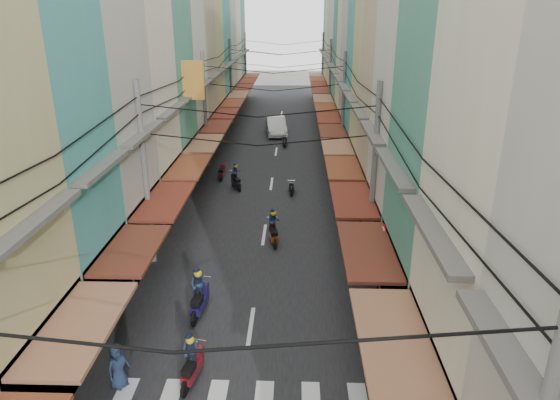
# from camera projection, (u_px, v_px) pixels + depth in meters

# --- Properties ---
(ground) EXTENTS (160.00, 160.00, 0.00)m
(ground) POSITION_uv_depth(u_px,v_px,m) (255.00, 298.00, 19.99)
(ground) COLOR #60605C
(ground) RESTS_ON ground
(road) EXTENTS (10.00, 80.00, 0.02)m
(road) POSITION_uv_depth(u_px,v_px,m) (275.00, 159.00, 38.66)
(road) COLOR black
(road) RESTS_ON ground
(sidewalk_left) EXTENTS (3.00, 80.00, 0.06)m
(sidewalk_left) POSITION_uv_depth(u_px,v_px,m) (192.00, 158.00, 38.85)
(sidewalk_left) COLOR gray
(sidewalk_left) RESTS_ON ground
(sidewalk_right) EXTENTS (3.00, 80.00, 0.06)m
(sidewalk_right) POSITION_uv_depth(u_px,v_px,m) (359.00, 159.00, 38.46)
(sidewalk_right) COLOR gray
(sidewalk_right) RESTS_ON ground
(building_row_left) EXTENTS (7.80, 67.67, 23.70)m
(building_row_left) POSITION_uv_depth(u_px,v_px,m) (150.00, 27.00, 32.19)
(building_row_left) COLOR beige
(building_row_left) RESTS_ON ground
(building_row_right) EXTENTS (7.80, 68.98, 22.59)m
(building_row_right) POSITION_uv_depth(u_px,v_px,m) (396.00, 33.00, 31.75)
(building_row_right) COLOR teal
(building_row_right) RESTS_ON ground
(utility_poles) EXTENTS (10.20, 66.13, 8.20)m
(utility_poles) POSITION_uv_depth(u_px,v_px,m) (272.00, 81.00, 31.65)
(utility_poles) COLOR slate
(utility_poles) RESTS_ON ground
(white_car) EXTENTS (5.85, 2.89, 1.98)m
(white_car) POSITION_uv_depth(u_px,v_px,m) (276.00, 134.00, 46.19)
(white_car) COLOR white
(white_car) RESTS_ON ground
(bicycle) EXTENTS (1.66, 1.07, 1.07)m
(bicycle) POSITION_uv_depth(u_px,v_px,m) (439.00, 349.00, 17.00)
(bicycle) COLOR black
(bicycle) RESTS_ON ground
(moving_scooters) EXTENTS (5.08, 30.56, 1.95)m
(moving_scooters) POSITION_uv_depth(u_px,v_px,m) (244.00, 222.00, 25.77)
(moving_scooters) COLOR black
(moving_scooters) RESTS_ON ground
(parked_scooters) EXTENTS (13.38, 13.08, 1.01)m
(parked_scooters) POSITION_uv_depth(u_px,v_px,m) (364.00, 352.00, 16.05)
(parked_scooters) COLOR black
(parked_scooters) RESTS_ON ground
(pedestrians) EXTENTS (12.40, 22.19, 2.23)m
(pedestrians) POSITION_uv_depth(u_px,v_px,m) (139.00, 259.00, 20.92)
(pedestrians) COLOR black
(pedestrians) RESTS_ON ground
(traffic_sign) EXTENTS (0.10, 0.71, 3.25)m
(traffic_sign) POSITION_uv_depth(u_px,v_px,m) (383.00, 245.00, 19.08)
(traffic_sign) COLOR slate
(traffic_sign) RESTS_ON ground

